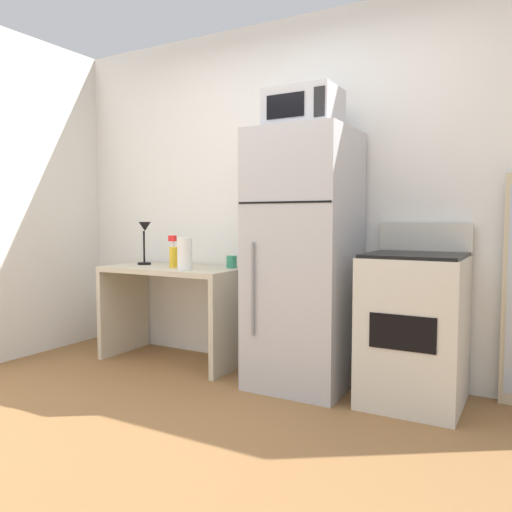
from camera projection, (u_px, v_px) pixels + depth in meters
ground_plane at (164, 461)px, 2.34m from camera, size 12.00×12.00×0.00m
wall_back_white at (310, 196)px, 3.72m from camera, size 5.00×0.10×2.60m
desk at (174, 296)px, 3.97m from camera, size 1.12×0.57×0.75m
desk_lamp at (145, 236)px, 4.11m from camera, size 0.14×0.12×0.35m
paper_towel_roll at (185, 254)px, 3.72m from camera, size 0.11×0.11×0.24m
spray_bottle at (173, 255)px, 3.90m from camera, size 0.06×0.06×0.25m
coffee_mug at (232, 262)px, 3.86m from camera, size 0.08×0.08×0.09m
refrigerator at (304, 260)px, 3.36m from camera, size 0.64×0.66×1.71m
microwave at (304, 110)px, 3.27m from camera, size 0.46×0.35×0.26m
oven_range at (414, 328)px, 3.05m from camera, size 0.58×0.61×1.10m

